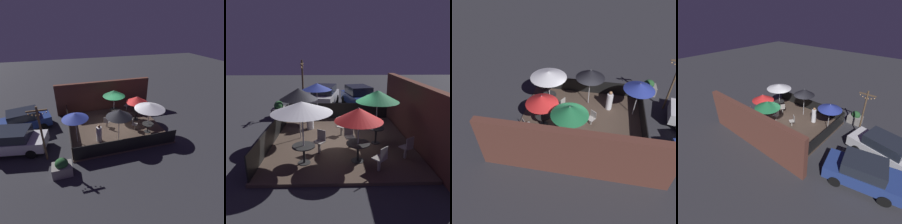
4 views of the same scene
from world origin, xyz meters
TOP-DOWN VIEW (x-y plane):
  - ground_plane at (0.00, 0.00)m, footprint 60.00×60.00m
  - patio_deck at (0.00, 0.00)m, footprint 7.10×6.28m
  - building_wall at (0.00, 3.37)m, footprint 8.70×0.36m
  - fence_front at (0.00, -3.09)m, footprint 6.90×0.05m
  - fence_side_left at (-3.50, 0.00)m, footprint 0.05×6.08m
  - patio_umbrella_0 at (0.43, 1.57)m, footprint 1.87×1.87m
  - patio_umbrella_1 at (2.18, -1.46)m, footprint 2.18×2.18m
  - patio_umbrella_2 at (2.09, 0.57)m, footprint 1.79×1.79m
  - patio_umbrella_3 at (-0.26, -1.92)m, footprint 1.75×1.75m
  - patio_umbrella_4 at (-3.05, -1.27)m, footprint 1.75×1.75m
  - dining_table_0 at (0.43, 1.57)m, footprint 0.71×0.71m
  - dining_table_1 at (2.18, -1.46)m, footprint 0.85×0.85m
  - dining_table_2 at (2.09, 0.57)m, footprint 0.89×0.89m
  - patio_chair_0 at (1.31, -0.90)m, footprint 0.55×0.55m
  - patio_chair_1 at (0.83, 0.34)m, footprint 0.46×0.46m
  - patio_chair_2 at (1.99, 2.47)m, footprint 0.55×0.55m
  - patio_chair_3 at (-0.63, 0.01)m, footprint 0.56×0.56m
  - patio_chair_4 at (2.87, 1.26)m, footprint 0.56×0.56m
  - patron_0 at (-1.57, -1.57)m, footprint 0.51×0.51m
  - planter_box at (-4.15, -3.83)m, footprint 1.09×0.76m
  - light_post at (-5.05, -2.34)m, footprint 1.10×0.12m
  - parked_car_0 at (-7.10, -0.97)m, footprint 4.37×2.40m
  - parked_car_1 at (-6.78, 1.63)m, footprint 4.15×2.53m

SIDE VIEW (x-z plane):
  - ground_plane at x=0.00m, z-range 0.00..0.00m
  - patio_deck at x=0.00m, z-range 0.00..0.12m
  - planter_box at x=-4.15m, z-range -0.08..1.01m
  - fence_front at x=0.00m, z-range 0.12..1.07m
  - fence_side_left at x=-3.50m, z-range 0.12..1.07m
  - patio_chair_3 at x=-0.63m, z-range 0.16..1.07m
  - patio_chair_2 at x=1.99m, z-range 0.16..1.09m
  - patio_chair_4 at x=2.87m, z-range 0.17..1.10m
  - patio_chair_0 at x=1.31m, z-range 0.17..1.12m
  - patio_chair_1 at x=0.83m, z-range 0.17..1.13m
  - dining_table_1 at x=2.18m, z-range 0.33..1.03m
  - dining_table_0 at x=0.43m, z-range 0.32..1.04m
  - dining_table_2 at x=2.09m, z-range 0.34..1.07m
  - patron_0 at x=-1.57m, z-range 0.05..1.36m
  - parked_car_1 at x=-6.78m, z-range 0.03..1.65m
  - parked_car_0 at x=-7.10m, z-range 0.03..1.65m
  - building_wall at x=0.00m, z-range 0.00..2.82m
  - patio_umbrella_2 at x=2.09m, z-range 0.92..3.01m
  - light_post at x=-5.05m, z-range 0.22..3.84m
  - patio_umbrella_4 at x=-3.05m, z-range 1.05..3.30m
  - patio_umbrella_1 at x=2.18m, z-range 1.10..3.46m
  - patio_umbrella_3 at x=-0.26m, z-range 1.08..3.51m
  - patio_umbrella_0 at x=0.43m, z-range 1.08..3.52m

